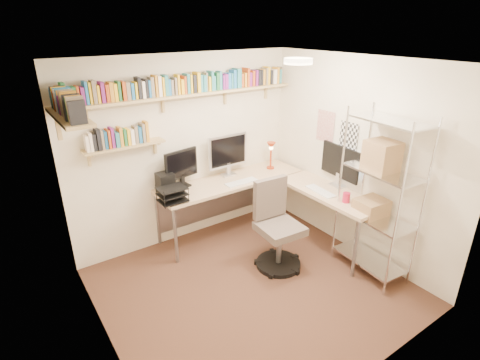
% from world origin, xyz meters
% --- Properties ---
extents(ground, '(3.20, 3.20, 0.00)m').
position_xyz_m(ground, '(0.00, 0.00, 0.00)').
color(ground, '#42241C').
rests_on(ground, ground).
extents(room_shell, '(3.24, 3.04, 2.52)m').
position_xyz_m(room_shell, '(0.00, 0.00, 1.55)').
color(room_shell, beige).
rests_on(room_shell, ground).
extents(wall_shelves, '(3.12, 1.09, 0.79)m').
position_xyz_m(wall_shelves, '(-0.43, 1.29, 2.03)').
color(wall_shelves, '#D2B776').
rests_on(wall_shelves, ground).
extents(corner_desk, '(2.35, 2.13, 1.42)m').
position_xyz_m(corner_desk, '(0.60, 0.94, 0.81)').
color(corner_desk, beige).
rests_on(corner_desk, ground).
extents(office_chair, '(0.58, 0.59, 1.11)m').
position_xyz_m(office_chair, '(0.52, 0.21, 0.47)').
color(office_chair, black).
rests_on(office_chair, ground).
extents(wire_rack, '(0.49, 0.89, 1.99)m').
position_xyz_m(wire_rack, '(1.36, -0.51, 1.15)').
color(wire_rack, silver).
rests_on(wire_rack, ground).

